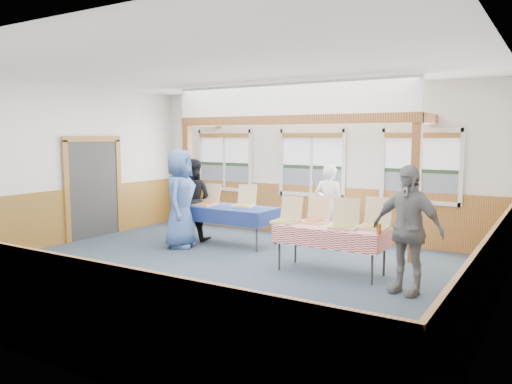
# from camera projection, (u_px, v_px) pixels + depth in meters

# --- Properties ---
(floor) EXTENTS (8.00, 8.00, 0.00)m
(floor) POSITION_uv_depth(u_px,v_px,m) (219.00, 272.00, 8.02)
(floor) COLOR #27323F
(floor) RESTS_ON ground
(ceiling) EXTENTS (8.00, 8.00, 0.00)m
(ceiling) POSITION_uv_depth(u_px,v_px,m) (217.00, 69.00, 7.66)
(ceiling) COLOR white
(ceiling) RESTS_ON wall_back
(wall_back) EXTENTS (8.00, 0.00, 8.00)m
(wall_back) POSITION_uv_depth(u_px,v_px,m) (313.00, 163.00, 10.81)
(wall_back) COLOR silver
(wall_back) RESTS_ON floor
(wall_front) EXTENTS (8.00, 0.00, 8.00)m
(wall_front) POSITION_uv_depth(u_px,v_px,m) (7.00, 195.00, 4.88)
(wall_front) COLOR silver
(wall_front) RESTS_ON floor
(wall_left) EXTENTS (0.00, 8.00, 8.00)m
(wall_left) POSITION_uv_depth(u_px,v_px,m) (55.00, 165.00, 9.93)
(wall_left) COLOR silver
(wall_left) RESTS_ON floor
(wall_right) EXTENTS (0.00, 8.00, 8.00)m
(wall_right) POSITION_uv_depth(u_px,v_px,m) (498.00, 186.00, 5.76)
(wall_right) COLOR silver
(wall_right) RESTS_ON floor
(wainscot_back) EXTENTS (7.98, 0.05, 1.10)m
(wainscot_back) POSITION_uv_depth(u_px,v_px,m) (312.00, 211.00, 10.90)
(wainscot_back) COLOR brown
(wainscot_back) RESTS_ON floor
(wainscot_front) EXTENTS (7.98, 0.05, 1.10)m
(wainscot_front) POSITION_uv_depth(u_px,v_px,m) (15.00, 298.00, 5.02)
(wainscot_front) COLOR brown
(wainscot_front) RESTS_ON floor
(wainscot_left) EXTENTS (0.05, 6.98, 1.10)m
(wainscot_left) POSITION_uv_depth(u_px,v_px,m) (58.00, 217.00, 10.03)
(wainscot_left) COLOR brown
(wainscot_left) RESTS_ON floor
(wainscot_right) EXTENTS (0.05, 6.98, 1.10)m
(wainscot_right) POSITION_uv_depth(u_px,v_px,m) (491.00, 274.00, 5.89)
(wainscot_right) COLOR brown
(wainscot_right) RESTS_ON floor
(cased_opening) EXTENTS (0.06, 1.30, 2.10)m
(cased_opening) POSITION_uv_depth(u_px,v_px,m) (93.00, 189.00, 10.73)
(cased_opening) COLOR #313131
(cased_opening) RESTS_ON wall_left
(window_left) EXTENTS (1.56, 0.10, 1.46)m
(window_left) POSITION_uv_depth(u_px,v_px,m) (225.00, 157.00, 11.96)
(window_left) COLOR silver
(window_left) RESTS_ON wall_back
(window_mid) EXTENTS (1.56, 0.10, 1.46)m
(window_mid) POSITION_uv_depth(u_px,v_px,m) (312.00, 159.00, 10.76)
(window_mid) COLOR silver
(window_mid) RESTS_ON wall_back
(window_right) EXTENTS (1.56, 0.10, 1.46)m
(window_right) POSITION_uv_depth(u_px,v_px,m) (421.00, 162.00, 9.56)
(window_right) COLOR silver
(window_right) RESTS_ON wall_back
(post_left) EXTENTS (0.15, 0.15, 2.40)m
(post_left) POSITION_uv_depth(u_px,v_px,m) (188.00, 180.00, 11.14)
(post_left) COLOR #5A2A14
(post_left) RESTS_ON floor
(post_right) EXTENTS (0.15, 0.15, 2.40)m
(post_right) POSITION_uv_depth(u_px,v_px,m) (415.00, 193.00, 8.53)
(post_right) COLOR #5A2A14
(post_right) RESTS_ON floor
(cross_beam) EXTENTS (5.15, 0.18, 0.18)m
(cross_beam) POSITION_uv_depth(u_px,v_px,m) (287.00, 120.00, 9.69)
(cross_beam) COLOR #5A2A14
(cross_beam) RESTS_ON post_left
(table_left) EXTENTS (2.17, 1.10, 0.76)m
(table_left) POSITION_uv_depth(u_px,v_px,m) (226.00, 209.00, 10.14)
(table_left) COLOR #313131
(table_left) RESTS_ON floor
(table_right) EXTENTS (1.80, 0.93, 0.76)m
(table_right) POSITION_uv_depth(u_px,v_px,m) (331.00, 230.00, 7.91)
(table_right) COLOR #313131
(table_right) RESTS_ON floor
(pizza_box_a) EXTENTS (0.40, 0.49, 0.44)m
(pizza_box_a) POSITION_uv_depth(u_px,v_px,m) (207.00, 202.00, 10.24)
(pizza_box_a) COLOR beige
(pizza_box_a) RESTS_ON table_left
(pizza_box_b) EXTENTS (0.49, 0.56, 0.43)m
(pizza_box_b) POSITION_uv_depth(u_px,v_px,m) (244.00, 203.00, 10.09)
(pizza_box_b) COLOR beige
(pizza_box_b) RESTS_ON table_left
(pizza_box_c) EXTENTS (0.39, 0.48, 0.42)m
(pizza_box_c) POSITION_uv_depth(u_px,v_px,m) (286.00, 219.00, 8.20)
(pizza_box_c) COLOR beige
(pizza_box_c) RESTS_ON table_right
(pizza_box_d) EXTENTS (0.45, 0.52, 0.42)m
(pizza_box_d) POSITION_uv_depth(u_px,v_px,m) (316.00, 218.00, 8.24)
(pizza_box_d) COLOR beige
(pizza_box_d) RESTS_ON table_right
(pizza_box_e) EXTENTS (0.50, 0.57, 0.45)m
(pizza_box_e) POSITION_uv_depth(u_px,v_px,m) (344.00, 224.00, 7.70)
(pizza_box_e) COLOR beige
(pizza_box_e) RESTS_ON table_right
(pizza_box_f) EXTENTS (0.44, 0.54, 0.47)m
(pizza_box_f) POSITION_uv_depth(u_px,v_px,m) (374.00, 224.00, 7.67)
(pizza_box_f) COLOR beige
(pizza_box_f) RESTS_ON table_right
(veggie_tray) EXTENTS (0.42, 0.42, 0.10)m
(veggie_tray) POSITION_uv_depth(u_px,v_px,m) (197.00, 202.00, 10.52)
(veggie_tray) COLOR black
(veggie_tray) RESTS_ON table_left
(drink_glass) EXTENTS (0.07, 0.07, 0.15)m
(drink_glass) POSITION_uv_depth(u_px,v_px,m) (379.00, 229.00, 7.24)
(drink_glass) COLOR #A95B1C
(drink_glass) RESTS_ON table_right
(woman_white) EXTENTS (0.61, 0.41, 1.64)m
(woman_white) POSITION_uv_depth(u_px,v_px,m) (329.00, 206.00, 9.71)
(woman_white) COLOR white
(woman_white) RESTS_ON floor
(woman_black) EXTENTS (0.95, 0.81, 1.71)m
(woman_black) POSITION_uv_depth(u_px,v_px,m) (192.00, 200.00, 10.45)
(woman_black) COLOR black
(woman_black) RESTS_ON floor
(man_blue) EXTENTS (0.92, 1.10, 1.92)m
(man_blue) POSITION_uv_depth(u_px,v_px,m) (180.00, 199.00, 9.73)
(man_blue) COLOR #3C5996
(man_blue) RESTS_ON floor
(person_grey) EXTENTS (1.13, 0.68, 1.79)m
(person_grey) POSITION_uv_depth(u_px,v_px,m) (407.00, 229.00, 6.87)
(person_grey) COLOR slate
(person_grey) RESTS_ON floor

